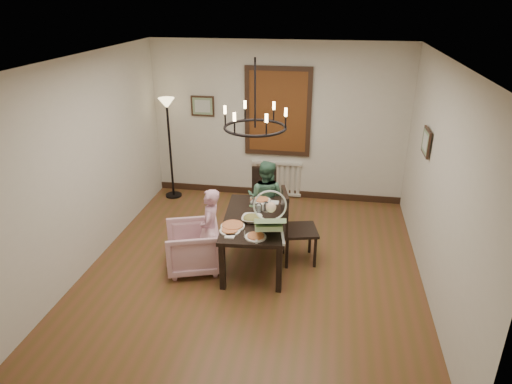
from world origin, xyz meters
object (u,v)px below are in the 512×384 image
(armchair, at_px, (192,247))
(drinking_glass, at_px, (259,208))
(seated_man, at_px, (265,205))
(floor_lamp, at_px, (170,150))
(chair_right, at_px, (300,226))
(baby_bouncer, at_px, (269,220))
(elderly_woman, at_px, (211,236))
(dining_table, at_px, (255,223))
(chair_far, at_px, (263,197))

(armchair, xyz_separation_m, drinking_glass, (0.84, 0.46, 0.44))
(seated_man, xyz_separation_m, floor_lamp, (-1.91, 1.17, 0.40))
(chair_right, bearing_deg, baby_bouncer, 134.83)
(elderly_woman, height_order, floor_lamp, floor_lamp)
(armchair, bearing_deg, chair_right, 89.06)
(chair_right, bearing_deg, dining_table, 89.29)
(chair_right, height_order, baby_bouncer, baby_bouncer)
(seated_man, bearing_deg, chair_right, 139.86)
(dining_table, bearing_deg, floor_lamp, 128.67)
(baby_bouncer, height_order, floor_lamp, floor_lamp)
(floor_lamp, bearing_deg, drinking_glass, -43.79)
(drinking_glass, bearing_deg, chair_far, 95.34)
(dining_table, height_order, chair_right, chair_right)
(chair_right, relative_size, floor_lamp, 0.60)
(armchair, relative_size, elderly_woman, 0.74)
(seated_man, relative_size, drinking_glass, 7.94)
(armchair, bearing_deg, elderly_woman, 87.17)
(baby_bouncer, relative_size, floor_lamp, 0.34)
(elderly_woman, distance_m, baby_bouncer, 0.94)
(chair_far, relative_size, chair_right, 0.85)
(baby_bouncer, bearing_deg, armchair, 162.43)
(elderly_woman, bearing_deg, seated_man, 149.58)
(chair_right, xyz_separation_m, seated_man, (-0.58, 0.69, -0.03))
(dining_table, xyz_separation_m, elderly_woman, (-0.57, -0.24, -0.13))
(dining_table, relative_size, elderly_woman, 1.61)
(floor_lamp, bearing_deg, dining_table, -46.53)
(elderly_woman, xyz_separation_m, baby_bouncer, (0.82, -0.19, 0.41))
(armchair, distance_m, drinking_glass, 1.05)
(dining_table, xyz_separation_m, floor_lamp, (-1.89, 2.00, 0.29))
(dining_table, distance_m, floor_lamp, 2.77)
(armchair, relative_size, drinking_glass, 5.60)
(elderly_woman, bearing_deg, floor_lamp, -150.83)
(seated_man, distance_m, floor_lamp, 2.28)
(floor_lamp, bearing_deg, baby_bouncer, -48.53)
(armchair, height_order, floor_lamp, floor_lamp)
(dining_table, distance_m, drinking_glass, 0.22)
(elderly_woman, xyz_separation_m, floor_lamp, (-1.32, 2.23, 0.42))
(floor_lamp, bearing_deg, chair_far, -22.93)
(elderly_woman, distance_m, seated_man, 1.22)
(elderly_woman, height_order, baby_bouncer, baby_bouncer)
(seated_man, bearing_deg, armchair, 63.43)
(dining_table, xyz_separation_m, chair_far, (-0.08, 1.23, -0.16))
(dining_table, relative_size, baby_bouncer, 2.54)
(chair_far, height_order, floor_lamp, floor_lamp)
(chair_right, xyz_separation_m, baby_bouncer, (-0.35, -0.57, 0.36))
(dining_table, xyz_separation_m, chair_right, (0.60, 0.14, -0.07))
(chair_right, height_order, floor_lamp, floor_lamp)
(armchair, distance_m, elderly_woman, 0.30)
(armchair, distance_m, floor_lamp, 2.61)
(baby_bouncer, relative_size, drinking_glass, 4.80)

